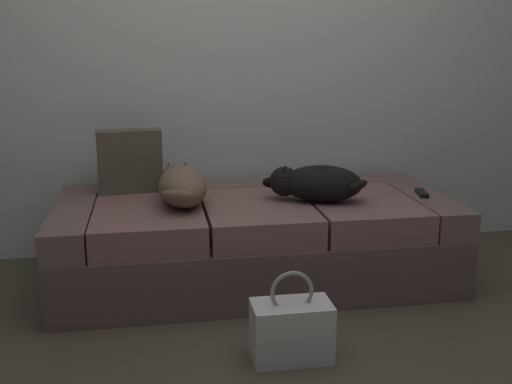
% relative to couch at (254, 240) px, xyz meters
% --- Properties ---
extents(ground_plane, '(10.00, 10.00, 0.00)m').
position_rel_couch_xyz_m(ground_plane, '(0.00, -1.02, -0.22)').
color(ground_plane, brown).
extents(back_wall, '(6.40, 0.10, 2.80)m').
position_rel_couch_xyz_m(back_wall, '(0.00, 0.59, 1.18)').
color(back_wall, silver).
rests_on(back_wall, ground).
extents(couch, '(2.05, 0.94, 0.45)m').
position_rel_couch_xyz_m(couch, '(0.00, 0.00, 0.00)').
color(couch, brown).
rests_on(couch, ground).
extents(dog_tan, '(0.27, 0.57, 0.19)m').
position_rel_couch_xyz_m(dog_tan, '(-0.38, -0.03, 0.32)').
color(dog_tan, '#7C604B').
rests_on(dog_tan, couch).
extents(dog_dark, '(0.54, 0.35, 0.19)m').
position_rel_couch_xyz_m(dog_dark, '(0.30, -0.09, 0.32)').
color(dog_dark, black).
rests_on(dog_dark, couch).
extents(tv_remote, '(0.07, 0.16, 0.02)m').
position_rel_couch_xyz_m(tv_remote, '(0.90, -0.07, 0.24)').
color(tv_remote, black).
rests_on(tv_remote, couch).
extents(throw_pillow, '(0.35, 0.16, 0.34)m').
position_rel_couch_xyz_m(throw_pillow, '(-0.64, 0.27, 0.39)').
color(throw_pillow, brown).
rests_on(throw_pillow, couch).
extents(handbag, '(0.32, 0.18, 0.38)m').
position_rel_couch_xyz_m(handbag, '(0.01, -0.86, -0.10)').
color(handbag, silver).
rests_on(handbag, ground).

